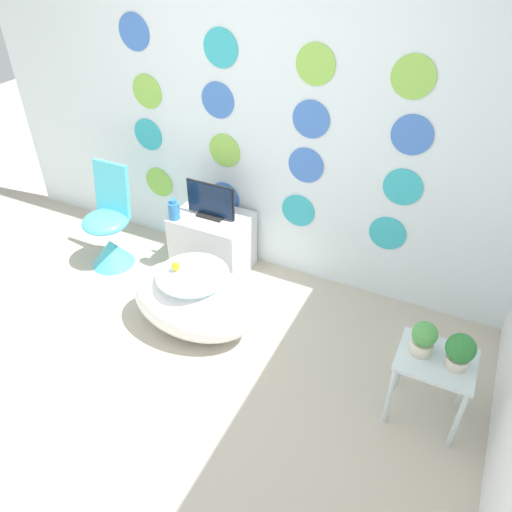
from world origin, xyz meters
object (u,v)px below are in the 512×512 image
(bathtub, at_px, (195,300))
(vase, at_px, (174,210))
(chair, at_px, (110,236))
(potted_plant_left, at_px, (424,338))
(potted_plant_right, at_px, (460,351))
(tv, at_px, (211,202))

(bathtub, xyz_separation_m, vase, (-0.49, 0.53, 0.32))
(chair, xyz_separation_m, potted_plant_left, (2.57, -0.39, 0.31))
(potted_plant_left, xyz_separation_m, potted_plant_right, (0.19, -0.02, 0.01))
(potted_plant_left, height_order, potted_plant_right, potted_plant_right)
(vase, relative_size, potted_plant_left, 0.82)
(tv, relative_size, potted_plant_right, 1.92)
(bathtub, xyz_separation_m, potted_plant_left, (1.52, -0.03, 0.33))
(tv, xyz_separation_m, vase, (-0.24, -0.16, -0.05))
(bathtub, relative_size, potted_plant_left, 4.49)
(bathtub, relative_size, vase, 5.47)
(potted_plant_left, distance_m, potted_plant_right, 0.19)
(chair, distance_m, potted_plant_right, 2.82)
(chair, distance_m, tv, 0.93)
(bathtub, relative_size, tv, 2.27)
(bathtub, distance_m, potted_plant_right, 1.75)
(chair, relative_size, tv, 2.10)
(vase, relative_size, potted_plant_right, 0.79)
(bathtub, height_order, tv, tv)
(bathtub, xyz_separation_m, tv, (-0.25, 0.69, 0.37))
(tv, height_order, potted_plant_left, tv)
(vase, bearing_deg, bathtub, -47.31)
(chair, height_order, tv, chair)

